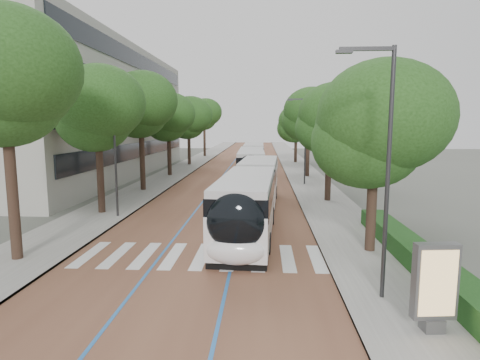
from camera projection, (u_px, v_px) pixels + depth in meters
The scene contains 20 objects.
ground at pixel (193, 264), 16.56m from camera, with size 160.00×160.00×0.00m, color #51544C.
road at pixel (242, 165), 56.11m from camera, with size 11.00×140.00×0.02m, color brown.
sidewalk_left at pixel (189, 165), 56.53m from camera, with size 4.00×140.00×0.12m, color gray.
sidewalk_right at pixel (296, 165), 55.68m from camera, with size 4.00×140.00×0.12m, color gray.
kerb_left at pixel (203, 165), 56.42m from camera, with size 0.20×140.00×0.14m, color gray.
kerb_right at pixel (283, 165), 55.79m from camera, with size 0.20×140.00×0.14m, color gray.
zebra_crossing at pixel (201, 256), 17.54m from camera, with size 10.55×3.60×0.01m.
lane_line_left at pixel (231, 165), 56.20m from camera, with size 0.12×126.00×0.01m, color #2364B1.
lane_line_right at pixel (254, 165), 56.02m from camera, with size 0.12×126.00×0.01m, color #2364B1.
office_building at pixel (62, 113), 44.38m from camera, with size 18.11×40.00×14.00m.
hedge at pixel (419, 256), 15.98m from camera, with size 1.20×14.00×0.80m, color #184317.
streetlight_near at pixel (383, 154), 12.55m from camera, with size 1.82×0.20×8.00m.
streetlight_far at pixel (304, 134), 37.27m from camera, with size 1.82×0.20×8.00m.
lamp_post_left at pixel (115, 151), 24.25m from camera, with size 0.14×0.14×8.00m, color #2F3032.
trees_left at pixel (163, 114), 41.46m from camera, with size 6.17×60.73×9.80m.
trees_right at pixel (314, 123), 38.17m from camera, with size 6.00×47.79×9.08m.
lead_bus at pixel (253, 194), 23.78m from camera, with size 3.52×18.51×3.20m.
bus_queued_0 at pixel (251, 166), 39.84m from camera, with size 2.77×12.45×3.20m.
bus_queued_1 at pixel (254, 155), 52.94m from camera, with size 2.63×12.42×3.20m.
ad_panel at pixel (435, 286), 10.85m from camera, with size 1.22×0.51×2.48m.
Camera 1 is at (2.85, -15.78, 5.76)m, focal length 30.00 mm.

